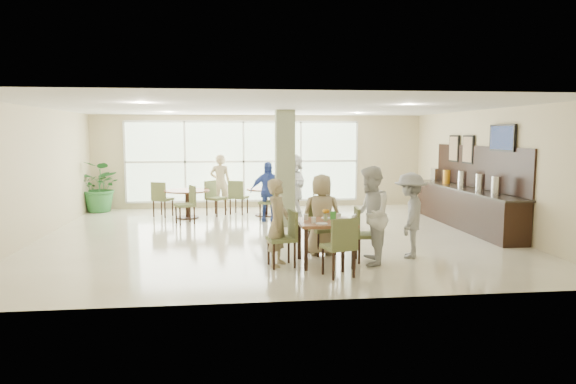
{
  "coord_description": "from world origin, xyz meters",
  "views": [
    {
      "loc": [
        -0.95,
        -11.13,
        2.24
      ],
      "look_at": [
        0.2,
        -1.2,
        1.1
      ],
      "focal_mm": 32.0,
      "sensor_mm": 36.0,
      "label": 1
    }
  ],
  "objects": [
    {
      "name": "round_table_left",
      "position": [
        -2.06,
        2.63,
        0.59
      ],
      "size": [
        1.19,
        1.19,
        0.75
      ],
      "color": "brown",
      "rests_on": "ground"
    },
    {
      "name": "tabletop_clutter",
      "position": [
        0.71,
        -2.6,
        0.81
      ],
      "size": [
        0.75,
        0.75,
        0.21
      ],
      "color": "white",
      "rests_on": "main_table"
    },
    {
      "name": "column",
      "position": [
        0.4,
        1.2,
        1.4
      ],
      "size": [
        0.45,
        0.45,
        2.8
      ],
      "primitive_type": "cube",
      "color": "#6A704E",
      "rests_on": "ground"
    },
    {
      "name": "chairs_table_right",
      "position": [
        0.05,
        2.77,
        0.47
      ],
      "size": [
        2.05,
        1.77,
        0.95
      ],
      "color": "olive",
      "rests_on": "ground"
    },
    {
      "name": "teen_right",
      "position": [
        1.44,
        -2.7,
        0.85
      ],
      "size": [
        0.82,
        0.96,
        1.7
      ],
      "primitive_type": "imported",
      "rotation": [
        0.0,
        0.0,
        -1.82
      ],
      "color": "white",
      "rests_on": "ground"
    },
    {
      "name": "adult_standing",
      "position": [
        -1.2,
        3.9,
        0.82
      ],
      "size": [
        0.62,
        0.42,
        1.65
      ],
      "primitive_type": "imported",
      "rotation": [
        0.0,
        0.0,
        3.09
      ],
      "color": "tan",
      "rests_on": "ground"
    },
    {
      "name": "adult_a",
      "position": [
        0.03,
        1.93,
        0.76
      ],
      "size": [
        0.95,
        0.62,
        1.53
      ],
      "primitive_type": "imported",
      "rotation": [
        0.0,
        0.0,
        -0.13
      ],
      "color": "#3C57B5",
      "rests_on": "ground"
    },
    {
      "name": "buffet_counter",
      "position": [
        4.7,
        0.51,
        0.55
      ],
      "size": [
        0.64,
        4.7,
        1.95
      ],
      "color": "black",
      "rests_on": "ground"
    },
    {
      "name": "wall_tv",
      "position": [
        4.94,
        -0.6,
        2.15
      ],
      "size": [
        0.06,
        1.0,
        0.58
      ],
      "color": "black",
      "rests_on": "ground"
    },
    {
      "name": "adult_b",
      "position": [
        0.82,
        2.74,
        0.84
      ],
      "size": [
        1.11,
        1.69,
        1.69
      ],
      "primitive_type": "imported",
      "rotation": [
        0.0,
        0.0,
        -1.27
      ],
      "color": "white",
      "rests_on": "ground"
    },
    {
      "name": "chairs_table_left",
      "position": [
        -2.03,
        2.55,
        0.47
      ],
      "size": [
        2.05,
        1.85,
        0.95
      ],
      "color": "olive",
      "rests_on": "ground"
    },
    {
      "name": "teen_standing",
      "position": [
        2.3,
        -2.28,
        0.77
      ],
      "size": [
        0.92,
        1.15,
        1.55
      ],
      "primitive_type": "imported",
      "rotation": [
        0.0,
        0.0,
        -1.98
      ],
      "color": "#9C9C9E",
      "rests_on": "ground"
    },
    {
      "name": "framed_art_a",
      "position": [
        4.95,
        1.0,
        1.85
      ],
      "size": [
        0.05,
        0.55,
        0.7
      ],
      "color": "black",
      "rests_on": "ground"
    },
    {
      "name": "teen_far",
      "position": [
        0.74,
        -1.91,
        0.75
      ],
      "size": [
        0.74,
        0.41,
        1.51
      ],
      "primitive_type": "imported",
      "rotation": [
        0.0,
        0.0,
        3.13
      ],
      "color": "tan",
      "rests_on": "ground"
    },
    {
      "name": "main_table",
      "position": [
        0.69,
        -2.59,
        0.66
      ],
      "size": [
        0.95,
        0.95,
        0.75
      ],
      "color": "brown",
      "rests_on": "ground"
    },
    {
      "name": "window_bank",
      "position": [
        -0.5,
        4.46,
        1.4
      ],
      "size": [
        7.0,
        0.04,
        7.0
      ],
      "color": "silver",
      "rests_on": "ground"
    },
    {
      "name": "ground",
      "position": [
        0.0,
        0.0,
        0.0
      ],
      "size": [
        10.0,
        10.0,
        0.0
      ],
      "primitive_type": "plane",
      "color": "beige",
      "rests_on": "ground"
    },
    {
      "name": "potted_plant",
      "position": [
        -4.61,
        4.0,
        0.73
      ],
      "size": [
        1.73,
        1.73,
        1.46
      ],
      "primitive_type": "imported",
      "rotation": [
        0.0,
        0.0,
        -0.41
      ],
      "color": "#2B6D31",
      "rests_on": "ground"
    },
    {
      "name": "chairs_main_table",
      "position": [
        0.72,
        -2.61,
        0.47
      ],
      "size": [
        2.05,
        2.07,
        0.95
      ],
      "color": "olive",
      "rests_on": "ground"
    },
    {
      "name": "round_table_right",
      "position": [
        0.05,
        2.8,
        0.57
      ],
      "size": [
        1.07,
        1.07,
        0.75
      ],
      "color": "brown",
      "rests_on": "ground"
    },
    {
      "name": "room_shell",
      "position": [
        0.0,
        0.0,
        1.7
      ],
      "size": [
        10.0,
        10.0,
        10.0
      ],
      "color": "white",
      "rests_on": "ground"
    },
    {
      "name": "teen_left",
      "position": [
        -0.13,
        -2.61,
        0.74
      ],
      "size": [
        0.54,
        0.64,
        1.49
      ],
      "primitive_type": "imported",
      "rotation": [
        0.0,
        0.0,
        1.15
      ],
      "color": "tan",
      "rests_on": "ground"
    },
    {
      "name": "framed_art_b",
      "position": [
        4.95,
        1.8,
        1.85
      ],
      "size": [
        0.05,
        0.55,
        0.7
      ],
      "color": "black",
      "rests_on": "ground"
    }
  ]
}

